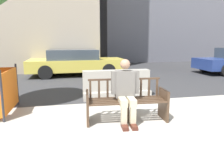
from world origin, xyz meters
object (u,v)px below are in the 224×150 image
seated_person (126,90)px  street_bench (126,102)px  car_taxi_near (76,62)px  jersey_barrier_centre (116,87)px

seated_person → street_bench: bearing=59.2°
street_bench → car_taxi_near: 6.37m
street_bench → car_taxi_near: (-0.86, 6.31, 0.27)m
car_taxi_near → street_bench: bearing=-82.2°
jersey_barrier_centre → street_bench: bearing=-96.3°
street_bench → seated_person: 0.30m
jersey_barrier_centre → car_taxi_near: bearing=103.2°
street_bench → jersey_barrier_centre: (0.20, 1.79, -0.06)m
seated_person → car_taxi_near: seated_person is taller
street_bench → seated_person: size_ratio=1.31×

